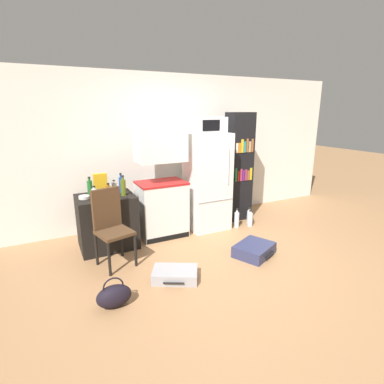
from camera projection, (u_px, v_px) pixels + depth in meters
name	position (u px, v px, depth m)	size (l,w,h in m)	color
ground_plane	(242.00, 262.00, 4.01)	(24.00, 24.00, 0.00)	#A3754C
wall_back	(189.00, 149.00, 5.48)	(6.40, 0.10, 2.57)	white
side_table	(107.00, 222.00, 4.37)	(0.80, 0.63, 0.78)	black
kitchen_hutch	(161.00, 184.00, 4.67)	(0.75, 0.53, 1.83)	silver
refrigerator	(207.00, 182.00, 5.00)	(0.66, 0.61, 1.61)	white
microwave	(208.00, 125.00, 4.76)	(0.52, 0.38, 0.25)	silver
bookshelf	(239.00, 167.00, 5.39)	(0.45, 0.32, 1.93)	black
bottle_milk_white	(114.00, 186.00, 4.55)	(0.07, 0.07, 0.16)	white
bottle_green_tall	(90.00, 187.00, 4.30)	(0.07, 0.07, 0.26)	#1E6028
bottle_amber_beer	(109.00, 192.00, 4.12)	(0.07, 0.07, 0.22)	brown
bottle_clear_short	(94.00, 194.00, 4.05)	(0.07, 0.07, 0.19)	silver
bottle_blue_soda	(121.00, 184.00, 4.41)	(0.06, 0.06, 0.29)	#1E47A3
bottle_olive_oil	(123.00, 187.00, 4.25)	(0.07, 0.07, 0.29)	#566619
bowl	(84.00, 197.00, 4.13)	(0.15, 0.15, 0.04)	silver
cereal_box	(100.00, 184.00, 4.33)	(0.19, 0.07, 0.30)	gold
chair	(110.00, 222.00, 3.84)	(0.49, 0.49, 1.01)	black
suitcase_large_flat	(175.00, 274.00, 3.58)	(0.63, 0.55, 0.13)	#99999E
suitcase_small_flat	(254.00, 250.00, 4.18)	(0.66, 0.61, 0.16)	navy
handbag	(114.00, 296.00, 3.07)	(0.36, 0.20, 0.33)	black
water_bottle_front	(250.00, 219.00, 5.22)	(0.09, 0.09, 0.30)	silver
water_bottle_middle	(237.00, 219.00, 5.16)	(0.08, 0.08, 0.34)	silver
water_bottle_back	(249.00, 217.00, 5.35)	(0.09, 0.09, 0.29)	silver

